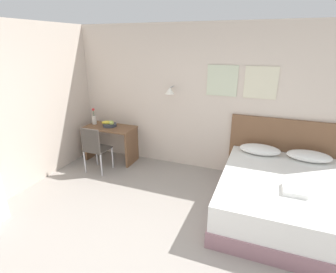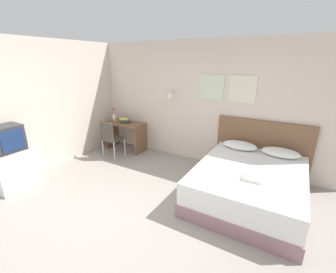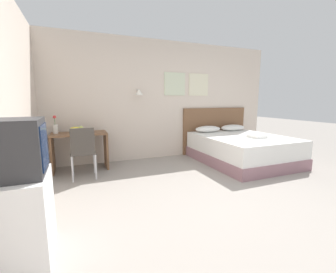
{
  "view_description": "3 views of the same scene",
  "coord_description": "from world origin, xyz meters",
  "px_view_note": "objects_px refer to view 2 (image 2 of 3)",
  "views": [
    {
      "loc": [
        1.14,
        -1.87,
        2.32
      ],
      "look_at": [
        -0.3,
        1.8,
        0.9
      ],
      "focal_mm": 28.0,
      "sensor_mm": 36.0,
      "label": 1
    },
    {
      "loc": [
        1.95,
        -1.86,
        2.23
      ],
      "look_at": [
        -0.13,
        1.72,
        0.82
      ],
      "focal_mm": 24.0,
      "sensor_mm": 36.0,
      "label": 2
    },
    {
      "loc": [
        -1.81,
        -2.16,
        1.33
      ],
      "look_at": [
        -0.34,
        1.44,
        0.7
      ],
      "focal_mm": 24.0,
      "sensor_mm": 36.0,
      "label": 3
    }
  ],
  "objects_px": {
    "fruit_bowl": "(125,121)",
    "pillow_right": "(281,153)",
    "headboard": "(261,148)",
    "television": "(7,139)",
    "desk_chair": "(110,137)",
    "bed": "(248,184)",
    "folded_towel_near_foot": "(254,177)",
    "tv_stand": "(14,170)",
    "pillow_left": "(240,145)",
    "desk": "(126,131)",
    "flower_vase": "(114,116)"
  },
  "relations": [
    {
      "from": "desk_chair",
      "to": "flower_vase",
      "type": "distance_m",
      "value": 0.84
    },
    {
      "from": "television",
      "to": "flower_vase",
      "type": "bearing_deg",
      "value": 88.19
    },
    {
      "from": "pillow_left",
      "to": "folded_towel_near_foot",
      "type": "distance_m",
      "value": 1.19
    },
    {
      "from": "folded_towel_near_foot",
      "to": "flower_vase",
      "type": "distance_m",
      "value": 3.91
    },
    {
      "from": "headboard",
      "to": "folded_towel_near_foot",
      "type": "height_order",
      "value": "headboard"
    },
    {
      "from": "headboard",
      "to": "folded_towel_near_foot",
      "type": "xyz_separation_m",
      "value": [
        0.11,
        -1.35,
        0.04
      ]
    },
    {
      "from": "tv_stand",
      "to": "television",
      "type": "relative_size",
      "value": 1.59
    },
    {
      "from": "pillow_left",
      "to": "desk",
      "type": "xyz_separation_m",
      "value": [
        -2.88,
        -0.05,
        -0.16
      ]
    },
    {
      "from": "desk",
      "to": "desk_chair",
      "type": "relative_size",
      "value": 1.13
    },
    {
      "from": "headboard",
      "to": "tv_stand",
      "type": "height_order",
      "value": "headboard"
    },
    {
      "from": "desk",
      "to": "television",
      "type": "height_order",
      "value": "television"
    },
    {
      "from": "television",
      "to": "pillow_right",
      "type": "bearing_deg",
      "value": 31.77
    },
    {
      "from": "bed",
      "to": "pillow_right",
      "type": "relative_size",
      "value": 3.12
    },
    {
      "from": "pillow_left",
      "to": "desk",
      "type": "relative_size",
      "value": 0.65
    },
    {
      "from": "desk",
      "to": "television",
      "type": "relative_size",
      "value": 2.18
    },
    {
      "from": "bed",
      "to": "fruit_bowl",
      "type": "bearing_deg",
      "value": 166.88
    },
    {
      "from": "pillow_left",
      "to": "pillow_right",
      "type": "relative_size",
      "value": 1.0
    },
    {
      "from": "flower_vase",
      "to": "headboard",
      "type": "bearing_deg",
      "value": 4.08
    },
    {
      "from": "pillow_left",
      "to": "desk_chair",
      "type": "bearing_deg",
      "value": -167.24
    },
    {
      "from": "bed",
      "to": "tv_stand",
      "type": "bearing_deg",
      "value": -154.88
    },
    {
      "from": "desk_chair",
      "to": "fruit_bowl",
      "type": "height_order",
      "value": "desk_chair"
    },
    {
      "from": "pillow_left",
      "to": "desk_chair",
      "type": "height_order",
      "value": "desk_chair"
    },
    {
      "from": "desk_chair",
      "to": "bed",
      "type": "bearing_deg",
      "value": -2.57
    },
    {
      "from": "pillow_left",
      "to": "flower_vase",
      "type": "xyz_separation_m",
      "value": [
        -3.28,
        0.0,
        0.18
      ]
    },
    {
      "from": "headboard",
      "to": "flower_vase",
      "type": "height_order",
      "value": "headboard"
    },
    {
      "from": "bed",
      "to": "headboard",
      "type": "distance_m",
      "value": 1.08
    },
    {
      "from": "pillow_right",
      "to": "desk",
      "type": "height_order",
      "value": "pillow_right"
    },
    {
      "from": "headboard",
      "to": "television",
      "type": "bearing_deg",
      "value": -143.12
    },
    {
      "from": "pillow_right",
      "to": "desk",
      "type": "xyz_separation_m",
      "value": [
        -3.61,
        -0.05,
        -0.16
      ]
    },
    {
      "from": "headboard",
      "to": "television",
      "type": "distance_m",
      "value": 4.67
    },
    {
      "from": "flower_vase",
      "to": "tv_stand",
      "type": "distance_m",
      "value": 2.58
    },
    {
      "from": "headboard",
      "to": "pillow_right",
      "type": "xyz_separation_m",
      "value": [
        0.37,
        -0.26,
        0.08
      ]
    },
    {
      "from": "pillow_left",
      "to": "tv_stand",
      "type": "xyz_separation_m",
      "value": [
        -3.36,
        -2.53,
        -0.28
      ]
    },
    {
      "from": "folded_towel_near_foot",
      "to": "tv_stand",
      "type": "relative_size",
      "value": 0.41
    },
    {
      "from": "television",
      "to": "desk_chair",
      "type": "bearing_deg",
      "value": 74.58
    },
    {
      "from": "bed",
      "to": "folded_towel_near_foot",
      "type": "height_order",
      "value": "folded_towel_near_foot"
    },
    {
      "from": "fruit_bowl",
      "to": "desk",
      "type": "bearing_deg",
      "value": -46.2
    },
    {
      "from": "pillow_right",
      "to": "tv_stand",
      "type": "xyz_separation_m",
      "value": [
        -4.09,
        -2.53,
        -0.28
      ]
    },
    {
      "from": "fruit_bowl",
      "to": "television",
      "type": "xyz_separation_m",
      "value": [
        -0.46,
        -2.51,
        0.2
      ]
    },
    {
      "from": "fruit_bowl",
      "to": "tv_stand",
      "type": "bearing_deg",
      "value": -100.51
    },
    {
      "from": "pillow_right",
      "to": "tv_stand",
      "type": "height_order",
      "value": "tv_stand"
    },
    {
      "from": "pillow_right",
      "to": "fruit_bowl",
      "type": "relative_size",
      "value": 2.19
    },
    {
      "from": "pillow_right",
      "to": "flower_vase",
      "type": "relative_size",
      "value": 1.94
    },
    {
      "from": "desk_chair",
      "to": "tv_stand",
      "type": "bearing_deg",
      "value": -105.51
    },
    {
      "from": "folded_towel_near_foot",
      "to": "flower_vase",
      "type": "relative_size",
      "value": 0.89
    },
    {
      "from": "fruit_bowl",
      "to": "pillow_right",
      "type": "bearing_deg",
      "value": 0.41
    },
    {
      "from": "folded_towel_near_foot",
      "to": "tv_stand",
      "type": "height_order",
      "value": "tv_stand"
    },
    {
      "from": "desk_chair",
      "to": "pillow_left",
      "type": "bearing_deg",
      "value": 12.76
    },
    {
      "from": "bed",
      "to": "tv_stand",
      "type": "xyz_separation_m",
      "value": [
        -3.73,
        -1.75,
        0.08
      ]
    },
    {
      "from": "bed",
      "to": "desk_chair",
      "type": "distance_m",
      "value": 3.21
    }
  ]
}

